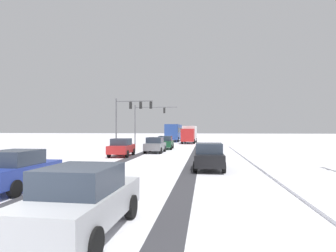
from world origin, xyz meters
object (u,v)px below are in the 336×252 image
traffic_signal_far_left (147,117)px  car_black_fourth (209,156)px  car_dark_green_lead (165,142)px  car_silver_sixth (82,199)px  traffic_signal_near_left (131,112)px  box_truck_delivery (189,134)px  car_red_third (122,147)px  bus_oncoming (174,131)px  car_blue_fifth (17,170)px  car_grey_second (155,145)px

traffic_signal_far_left → car_black_fourth: size_ratio=1.73×
car_black_fourth → car_dark_green_lead: bearing=106.7°
car_silver_sixth → car_dark_green_lead: bearing=93.9°
traffic_signal_near_left → box_truck_delivery: 15.53m
car_red_third → bus_oncoming: 31.36m
car_blue_fifth → box_truck_delivery: 38.56m
car_red_third → traffic_signal_far_left: bearing=95.4°
car_red_third → car_blue_fifth: (-0.14, -14.13, 0.00)m
traffic_signal_far_left → car_blue_fifth: (1.81, -34.80, -3.67)m
traffic_signal_near_left → car_dark_green_lead: 6.25m
traffic_signal_near_left → car_red_third: bearing=-79.3°
traffic_signal_near_left → bus_oncoming: 21.24m
car_grey_second → car_red_third: bearing=-119.8°
box_truck_delivery → car_black_fourth: bearing=-84.8°
car_black_fourth → car_blue_fifth: same height
traffic_signal_far_left → car_black_fourth: (9.73, -28.09, -3.67)m
traffic_signal_far_left → car_grey_second: bearing=-75.3°
car_silver_sixth → car_red_third: bearing=104.2°
car_dark_green_lead → car_blue_fifth: same height
bus_oncoming → car_black_fourth: bearing=-80.7°
box_truck_delivery → car_dark_green_lead: bearing=-98.4°
car_silver_sixth → car_grey_second: bearing=95.7°
car_red_third → box_truck_delivery: (4.90, 24.09, 0.82)m
traffic_signal_near_left → traffic_signal_far_left: size_ratio=0.91×
car_grey_second → car_red_third: same height
car_grey_second → bus_oncoming: bearing=92.0°
traffic_signal_near_left → car_dark_green_lead: traffic_signal_near_left is taller
car_grey_second → car_silver_sixth: size_ratio=1.00×
car_grey_second → car_blue_fifth: size_ratio=1.00×
car_red_third → car_blue_fifth: size_ratio=1.02×
traffic_signal_far_left → car_black_fourth: 29.95m
car_grey_second → car_dark_green_lead: bearing=86.2°
traffic_signal_near_left → car_grey_second: traffic_signal_near_left is taller
car_red_third → box_truck_delivery: bearing=78.5°
bus_oncoming → car_dark_green_lead: bearing=-86.6°
car_black_fourth → bus_oncoming: (-6.36, 38.73, 1.18)m
car_dark_green_lead → bus_oncoming: (-1.31, 21.85, 1.18)m
traffic_signal_near_left → car_silver_sixth: size_ratio=1.57×
traffic_signal_far_left → car_dark_green_lead: bearing=-67.3°
car_dark_green_lead → box_truck_delivery: (2.17, 14.64, 0.82)m
car_black_fourth → car_silver_sixth: 11.41m
car_grey_second → box_truck_delivery: box_truck_delivery is taller
car_blue_fifth → box_truck_delivery: box_truck_delivery is taller
car_grey_second → car_red_third: size_ratio=0.99×
car_dark_green_lead → traffic_signal_far_left: bearing=112.7°
car_dark_green_lead → box_truck_delivery: bearing=81.6°
car_dark_green_lead → car_black_fourth: (5.05, -16.88, 0.00)m
car_dark_green_lead → car_silver_sixth: (1.90, -27.84, 0.00)m
traffic_signal_near_left → car_grey_second: 8.68m
car_black_fourth → box_truck_delivery: bearing=95.2°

